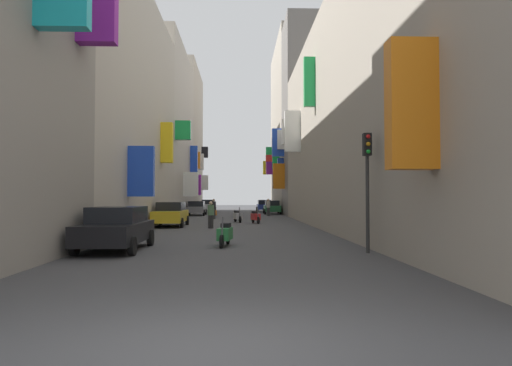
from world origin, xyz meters
The scene contains 21 objects.
ground_plane centered at (0.00, 30.00, 0.00)m, with size 140.00×140.00×0.00m, color #424244.
building_left_mid_a centered at (-7.99, 21.33, 7.15)m, with size 7.24×20.17×14.31m.
building_left_mid_b centered at (-7.99, 39.10, 8.22)m, with size 7.40×15.38×16.47m.
building_left_mid_c centered at (-7.99, 53.40, 9.30)m, with size 7.12×13.21×18.61m.
building_right_near centered at (7.99, 18.48, 6.38)m, with size 7.20×36.96×12.75m.
building_right_mid_a centered at (7.98, 40.11, 10.03)m, with size 7.24×6.30×20.10m.
building_right_mid_b centered at (7.99, 51.63, 10.70)m, with size 7.38×16.74×21.42m.
parked_car_blue centered at (3.55, 51.64, 0.78)m, with size 1.98×4.39×1.50m.
parked_car_green centered at (3.95, 43.60, 0.77)m, with size 1.84×4.12×1.48m.
parked_car_black centered at (-3.89, 10.25, 0.79)m, with size 1.98×4.37×1.51m.
parked_car_silver centered at (-3.62, 51.86, 0.79)m, with size 1.87×4.47×1.53m.
parked_car_yellow centered at (-3.97, 23.07, 0.80)m, with size 1.94×4.38×1.53m.
parked_car_grey centered at (-4.03, 40.60, 0.75)m, with size 1.90×4.08×1.44m.
scooter_green centered at (-0.16, 11.44, 0.46)m, with size 0.59×1.97×1.13m.
scooter_silver centered at (0.24, 27.46, 0.46)m, with size 0.71×1.91×1.13m.
scooter_red centered at (1.52, 26.17, 0.46)m, with size 0.69×1.90×1.13m.
scooter_orange centered at (-1.87, 34.63, 0.46)m, with size 0.50×1.82×1.13m.
pedestrian_crossing centered at (3.21, 38.50, 0.84)m, with size 0.51×0.51×1.69m.
pedestrian_near_left centered at (-1.32, 21.17, 0.79)m, with size 0.39×0.39×1.59m.
pedestrian_near_right centered at (-1.81, 32.58, 0.85)m, with size 0.49×0.49×1.70m.
traffic_light_near_corner centered at (4.63, 9.19, 2.72)m, with size 0.26×0.34×3.97m.
Camera 1 is at (0.38, -5.52, 1.84)m, focal length 31.44 mm.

